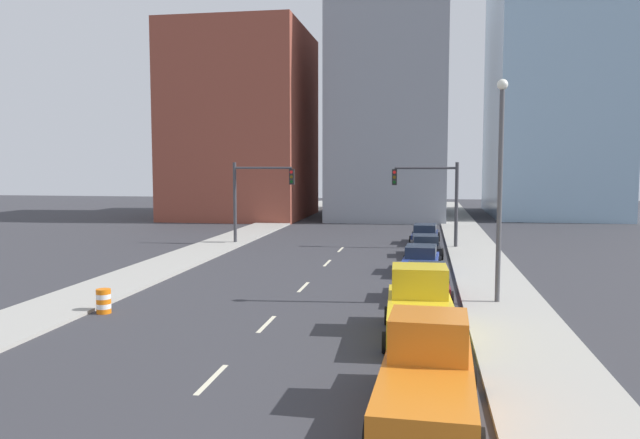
{
  "coord_description": "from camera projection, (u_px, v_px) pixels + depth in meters",
  "views": [
    {
      "loc": [
        5.58,
        -6.33,
        5.75
      ],
      "look_at": [
        -1.11,
        33.44,
        2.2
      ],
      "focal_mm": 35.0,
      "sensor_mm": 36.0,
      "label": 1
    }
  ],
  "objects": [
    {
      "name": "building_office_center",
      "position": [
        390.0,
        98.0,
        69.18
      ],
      "size": [
        12.0,
        20.0,
        26.19
      ],
      "color": "gray",
      "rests_on": "ground"
    },
    {
      "name": "sidewalk_left",
      "position": [
        253.0,
        231.0,
        53.27
      ],
      "size": [
        3.44,
        89.92,
        0.13
      ],
      "color": "#9E9B93",
      "rests_on": "ground"
    },
    {
      "name": "lane_stripe_at_35m",
      "position": [
        341.0,
        250.0,
        42.32
      ],
      "size": [
        0.16,
        2.4,
        0.01
      ],
      "primitive_type": "cube",
      "color": "beige",
      "rests_on": "ground"
    },
    {
      "name": "pickup_truck_yellow",
      "position": [
        420.0,
        310.0,
        20.73
      ],
      "size": [
        2.56,
        5.61,
        2.3
      ],
      "rotation": [
        0.0,
        0.0,
        0.04
      ],
      "color": "gold",
      "rests_on": "ground"
    },
    {
      "name": "building_brick_left",
      "position": [
        243.0,
        125.0,
        68.12
      ],
      "size": [
        14.0,
        16.0,
        20.24
      ],
      "color": "brown",
      "rests_on": "ground"
    },
    {
      "name": "sedan_maroon",
      "position": [
        427.0,
        283.0,
        26.72
      ],
      "size": [
        2.15,
        4.45,
        1.51
      ],
      "rotation": [
        0.0,
        0.0,
        0.02
      ],
      "color": "maroon",
      "rests_on": "ground"
    },
    {
      "name": "traffic_barrel",
      "position": [
        104.0,
        301.0,
        24.15
      ],
      "size": [
        0.56,
        0.56,
        0.95
      ],
      "color": "orange",
      "rests_on": "ground"
    },
    {
      "name": "lane_stripe_at_22m",
      "position": [
        303.0,
        287.0,
        29.36
      ],
      "size": [
        0.16,
        2.4,
        0.01
      ],
      "primitive_type": "cube",
      "color": "beige",
      "rests_on": "ground"
    },
    {
      "name": "sedan_blue",
      "position": [
        421.0,
        260.0,
        33.23
      ],
      "size": [
        2.24,
        4.55,
        1.46
      ],
      "rotation": [
        0.0,
        0.0,
        -0.05
      ],
      "color": "navy",
      "rests_on": "ground"
    },
    {
      "name": "lane_stripe_at_15m",
      "position": [
        267.0,
        324.0,
        22.54
      ],
      "size": [
        0.16,
        2.4,
        0.01
      ],
      "primitive_type": "cube",
      "color": "beige",
      "rests_on": "ground"
    },
    {
      "name": "pickup_truck_orange",
      "position": [
        427.0,
        379.0,
        14.09
      ],
      "size": [
        2.48,
        5.94,
        2.24
      ],
      "rotation": [
        0.0,
        0.0,
        -0.04
      ],
      "color": "orange",
      "rests_on": "ground"
    },
    {
      "name": "lane_stripe_at_9m",
      "position": [
        212.0,
        379.0,
        16.74
      ],
      "size": [
        0.16,
        2.4,
        0.01
      ],
      "primitive_type": "cube",
      "color": "beige",
      "rests_on": "ground"
    },
    {
      "name": "building_glass_right",
      "position": [
        552.0,
        85.0,
        70.02
      ],
      "size": [
        13.0,
        20.0,
        29.48
      ],
      "color": "#8CADC6",
      "rests_on": "ground"
    },
    {
      "name": "traffic_signal_left",
      "position": [
        252.0,
        191.0,
        44.93
      ],
      "size": [
        4.53,
        0.35,
        5.92
      ],
      "color": "#38383D",
      "rests_on": "ground"
    },
    {
      "name": "sedan_navy",
      "position": [
        425.0,
        235.0,
        45.55
      ],
      "size": [
        2.23,
        4.69,
        1.41
      ],
      "rotation": [
        0.0,
        0.0,
        -0.05
      ],
      "color": "#141E47",
      "rests_on": "ground"
    },
    {
      "name": "sidewalk_right",
      "position": [
        465.0,
        235.0,
        50.33
      ],
      "size": [
        3.44,
        89.92,
        0.13
      ],
      "color": "#9E9B93",
      "rests_on": "ground"
    },
    {
      "name": "lane_stripe_at_29m",
      "position": [
        327.0,
        263.0,
        36.53
      ],
      "size": [
        0.16,
        2.4,
        0.01
      ],
      "primitive_type": "cube",
      "color": "beige",
      "rests_on": "ground"
    },
    {
      "name": "street_lamp",
      "position": [
        500.0,
        177.0,
        25.2
      ],
      "size": [
        0.44,
        0.44,
        9.16
      ],
      "color": "#4C4C51",
      "rests_on": "ground"
    },
    {
      "name": "traffic_signal_right",
      "position": [
        437.0,
        192.0,
        42.77
      ],
      "size": [
        4.53,
        0.35,
        5.92
      ],
      "color": "#38383D",
      "rests_on": "ground"
    },
    {
      "name": "sedan_black",
      "position": [
        425.0,
        246.0,
        39.14
      ],
      "size": [
        2.19,
        4.39,
        1.36
      ],
      "rotation": [
        0.0,
        0.0,
        0.06
      ],
      "color": "black",
      "rests_on": "ground"
    }
  ]
}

